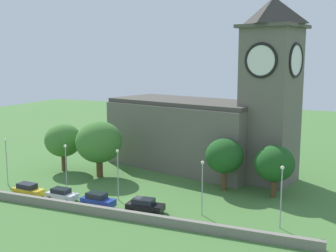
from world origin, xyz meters
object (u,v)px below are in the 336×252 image
at_px(streetlamp_west_mid, 66,161).
at_px(tree_riverside_east, 63,140).
at_px(streetlamp_central, 118,166).
at_px(tree_by_tower, 274,164).
at_px(streetlamp_east_end, 282,187).
at_px(church, 208,123).
at_px(car_black, 145,205).
at_px(tree_riverside_west, 224,156).
at_px(car_blue, 98,200).
at_px(streetlamp_west_end, 6,154).
at_px(tree_churchyard, 99,142).
at_px(car_white, 62,194).
at_px(streetlamp_east_mid, 202,179).
at_px(car_yellow, 28,190).

distance_m(streetlamp_west_mid, tree_riverside_east, 12.65).
distance_m(streetlamp_central, tree_by_tower, 21.31).
bearing_deg(streetlamp_east_end, tree_by_tower, 102.67).
xyz_separation_m(church, car_black, (-1.13, -22.41, -7.32)).
bearing_deg(tree_riverside_west, tree_by_tower, -3.73).
xyz_separation_m(car_blue, tree_riverside_east, (-15.13, 13.60, 4.24)).
xyz_separation_m(streetlamp_west_end, tree_by_tower, (38.24, 9.42, 0.03)).
bearing_deg(tree_churchyard, streetlamp_east_end, -19.24).
bearing_deg(streetlamp_east_end, car_black, -175.36).
bearing_deg(streetlamp_east_end, car_white, -176.79).
height_order(car_white, car_black, car_black).
bearing_deg(tree_riverside_west, streetlamp_west_end, -162.36).
bearing_deg(car_blue, streetlamp_east_mid, 11.09).
xyz_separation_m(streetlamp_west_mid, streetlamp_east_end, (30.01, -1.58, 0.16)).
relative_size(streetlamp_east_end, tree_churchyard, 0.80).
relative_size(church, car_yellow, 7.29).
relative_size(church, tree_riverside_west, 4.55).
distance_m(car_black, streetlamp_central, 7.12).
xyz_separation_m(car_white, tree_by_tower, (26.08, 12.41, 3.89)).
distance_m(streetlamp_central, tree_riverside_east, 19.03).
xyz_separation_m(church, tree_riverside_west, (5.56, -9.82, -3.14)).
height_order(tree_riverside_west, tree_churchyard, tree_churchyard).
bearing_deg(tree_by_tower, car_blue, -147.55).
height_order(streetlamp_east_end, tree_riverside_east, tree_riverside_east).
xyz_separation_m(car_blue, tree_churchyard, (-7.40, 12.52, 4.74)).
bearing_deg(tree_riverside_west, streetlamp_east_end, -49.66).
relative_size(church, streetlamp_central, 4.94).
bearing_deg(tree_riverside_west, tree_riverside_east, 179.41).
xyz_separation_m(streetlamp_central, tree_riverside_east, (-16.15, 10.05, 0.54)).
relative_size(car_yellow, car_blue, 1.02).
height_order(car_yellow, tree_riverside_east, tree_riverside_east).
bearing_deg(streetlamp_west_end, tree_riverside_west, 17.64).
xyz_separation_m(streetlamp_west_mid, tree_churchyard, (-0.02, 8.90, 1.05)).
distance_m(tree_by_tower, tree_churchyard, 27.62).
distance_m(church, car_black, 23.61).
distance_m(church, tree_by_tower, 16.71).
distance_m(car_blue, tree_riverside_east, 20.78).
bearing_deg(car_black, tree_riverside_west, 62.01).
bearing_deg(streetlamp_central, car_white, -155.78).
height_order(streetlamp_west_mid, tree_by_tower, tree_by_tower).
distance_m(streetlamp_west_end, tree_by_tower, 39.39).
bearing_deg(streetlamp_west_end, tree_riverside_east, 74.01).
bearing_deg(car_yellow, streetlamp_west_end, 153.18).
distance_m(streetlamp_east_mid, tree_riverside_west, 10.73).
relative_size(car_black, tree_riverside_east, 0.59).
xyz_separation_m(car_blue, streetlamp_east_end, (22.63, 2.04, 3.86)).
height_order(car_white, streetlamp_east_mid, streetlamp_east_mid).
xyz_separation_m(car_black, tree_riverside_west, (6.69, 12.59, 4.18)).
relative_size(streetlamp_east_mid, tree_riverside_west, 0.90).
height_order(car_yellow, streetlamp_west_mid, streetlamp_west_mid).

